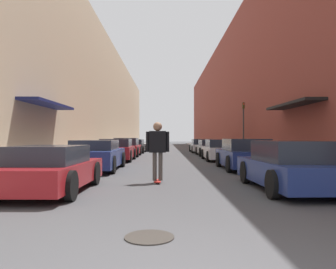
# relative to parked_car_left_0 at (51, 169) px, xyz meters

# --- Properties ---
(ground) EXTENTS (151.30, 151.30, 0.00)m
(ground) POSITION_rel_parked_car_left_0_xyz_m (3.19, 21.92, -0.59)
(ground) COLOR #424244
(curb_strip_left) EXTENTS (1.80, 68.77, 0.12)m
(curb_strip_left) POSITION_rel_parked_car_left_0_xyz_m (-1.90, 28.80, -0.53)
(curb_strip_left) COLOR #A3A099
(curb_strip_left) RESTS_ON ground
(curb_strip_right) EXTENTS (1.80, 68.77, 0.12)m
(curb_strip_right) POSITION_rel_parked_car_left_0_xyz_m (8.27, 28.80, -0.53)
(curb_strip_right) COLOR #A3A099
(curb_strip_right) RESTS_ON ground
(building_row_left) EXTENTS (4.90, 68.77, 11.57)m
(building_row_left) POSITION_rel_parked_car_left_0_xyz_m (-4.80, 28.79, 5.20)
(building_row_left) COLOR tan
(building_row_left) RESTS_ON ground
(building_row_right) EXTENTS (4.90, 68.77, 12.38)m
(building_row_right) POSITION_rel_parked_car_left_0_xyz_m (11.17, 28.79, 5.60)
(building_row_right) COLOR brown
(building_row_right) RESTS_ON ground
(parked_car_left_0) EXTENTS (1.87, 4.09, 1.19)m
(parked_car_left_0) POSITION_rel_parked_car_left_0_xyz_m (0.00, 0.00, 0.00)
(parked_car_left_0) COLOR maroon
(parked_car_left_0) RESTS_ON ground
(parked_car_left_1) EXTENTS (2.02, 4.78, 1.29)m
(parked_car_left_1) POSITION_rel_parked_car_left_0_xyz_m (-0.03, 5.64, 0.05)
(parked_car_left_1) COLOR navy
(parked_car_left_1) RESTS_ON ground
(parked_car_left_2) EXTENTS (2.03, 4.09, 1.31)m
(parked_car_left_2) POSITION_rel_parked_car_left_0_xyz_m (0.01, 11.11, 0.06)
(parked_car_left_2) COLOR maroon
(parked_car_left_2) RESTS_ON ground
(parked_car_left_3) EXTENTS (1.95, 3.95, 1.36)m
(parked_car_left_3) POSITION_rel_parked_car_left_0_xyz_m (0.06, 15.84, 0.07)
(parked_car_left_3) COLOR maroon
(parked_car_left_3) RESTS_ON ground
(parked_car_left_4) EXTENTS (1.94, 4.52, 1.22)m
(parked_car_left_4) POSITION_rel_parked_car_left_0_xyz_m (0.10, 21.19, 0.02)
(parked_car_left_4) COLOR #232326
(parked_car_left_4) RESTS_ON ground
(parked_car_right_0) EXTENTS (2.02, 4.21, 1.31)m
(parked_car_right_0) POSITION_rel_parked_car_left_0_xyz_m (6.30, 0.26, 0.05)
(parked_car_right_0) COLOR navy
(parked_car_right_0) RESTS_ON ground
(parked_car_right_1) EXTENTS (2.01, 4.15, 1.34)m
(parked_car_right_1) POSITION_rel_parked_car_left_0_xyz_m (6.38, 5.81, 0.06)
(parked_car_right_1) COLOR navy
(parked_car_right_1) RESTS_ON ground
(parked_car_right_2) EXTENTS (2.05, 4.31, 1.28)m
(parked_car_right_2) POSITION_rel_parked_car_left_0_xyz_m (6.31, 11.47, 0.03)
(parked_car_right_2) COLOR silver
(parked_car_right_2) RESTS_ON ground
(parked_car_right_3) EXTENTS (2.02, 4.53, 1.21)m
(parked_car_right_3) POSITION_rel_parked_car_left_0_xyz_m (6.40, 16.71, 0.01)
(parked_car_right_3) COLOR gray
(parked_car_right_3) RESTS_ON ground
(parked_car_right_4) EXTENTS (2.09, 4.80, 1.24)m
(parked_car_right_4) POSITION_rel_parked_car_left_0_xyz_m (6.31, 22.20, 0.01)
(parked_car_right_4) COLOR #B7B7BC
(parked_car_right_4) RESTS_ON ground
(skateboarder) EXTENTS (0.72, 0.78, 1.88)m
(skateboarder) POSITION_rel_parked_car_left_0_xyz_m (2.68, 1.70, 0.57)
(skateboarder) COLOR #B2231E
(skateboarder) RESTS_ON ground
(manhole_cover) EXTENTS (0.70, 0.70, 0.02)m
(manhole_cover) POSITION_rel_parked_car_left_0_xyz_m (2.70, -3.81, -0.58)
(manhole_cover) COLOR #332D28
(manhole_cover) RESTS_ON ground
(traffic_light) EXTENTS (0.16, 0.22, 3.83)m
(traffic_light) POSITION_rel_parked_car_left_0_xyz_m (8.65, 15.52, 1.88)
(traffic_light) COLOR #2D2D2D
(traffic_light) RESTS_ON curb_strip_right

